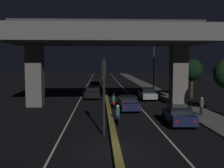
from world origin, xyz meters
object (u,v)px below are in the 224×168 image
(traffic_light_left_of_median, at_px, (104,83))
(car_silver_third, at_px, (147,94))
(motorcycle_red_filtering_mid, at_px, (114,102))
(car_dark_blue_lead, at_px, (179,115))
(car_dark_blue_second, at_px, (128,103))
(street_lamp, at_px, (151,59))
(car_dark_red_second_oncoming, at_px, (96,83))
(motorcycle_blue_filtering_near, at_px, (118,116))
(pedestrian_on_sidewalk, at_px, (202,106))
(car_black_lead_oncoming, at_px, (93,93))

(traffic_light_left_of_median, xyz_separation_m, car_silver_third, (5.74, 15.99, -2.66))
(car_silver_third, xyz_separation_m, motorcycle_red_filtering_mid, (-4.54, -5.35, -0.16))
(car_dark_blue_lead, relative_size, car_dark_blue_second, 0.88)
(car_silver_third, height_order, motorcycle_red_filtering_mid, car_silver_third)
(street_lamp, relative_size, car_dark_blue_second, 1.94)
(car_dark_blue_second, bearing_deg, car_dark_red_second_oncoming, 6.55)
(car_silver_third, height_order, car_dark_red_second_oncoming, car_dark_red_second_oncoming)
(car_dark_red_second_oncoming, height_order, motorcycle_blue_filtering_near, car_dark_red_second_oncoming)
(traffic_light_left_of_median, bearing_deg, pedestrian_on_sidewalk, 32.99)
(car_black_lead_oncoming, relative_size, car_dark_red_second_oncoming, 0.96)
(car_silver_third, distance_m, motorcycle_blue_filtering_near, 13.41)
(traffic_light_left_of_median, relative_size, motorcycle_blue_filtering_near, 2.70)
(street_lamp, height_order, car_dark_red_second_oncoming, street_lamp)
(car_dark_blue_second, xyz_separation_m, motorcycle_blue_filtering_near, (-1.40, -5.63, -0.10))
(car_dark_red_second_oncoming, bearing_deg, car_dark_blue_second, 11.26)
(car_dark_blue_lead, bearing_deg, motorcycle_red_filtering_mid, 32.32)
(motorcycle_blue_filtering_near, bearing_deg, street_lamp, -20.16)
(car_dark_blue_second, bearing_deg, street_lamp, -23.55)
(traffic_light_left_of_median, xyz_separation_m, car_black_lead_oncoming, (-1.13, 17.49, -2.66))
(car_black_lead_oncoming, distance_m, car_dark_red_second_oncoming, 13.14)
(car_dark_red_second_oncoming, bearing_deg, traffic_light_left_of_median, 3.85)
(street_lamp, relative_size, car_black_lead_oncoming, 2.02)
(car_dark_blue_second, height_order, motorcycle_red_filtering_mid, motorcycle_red_filtering_mid)
(car_dark_blue_second, distance_m, pedestrian_on_sidewalk, 7.02)
(car_silver_third, relative_size, car_dark_red_second_oncoming, 0.91)
(traffic_light_left_of_median, xyz_separation_m, motorcycle_red_filtering_mid, (1.19, 10.64, -2.82))
(car_dark_blue_lead, xyz_separation_m, motorcycle_red_filtering_mid, (-4.54, 7.90, -0.13))
(motorcycle_red_filtering_mid, bearing_deg, car_silver_third, -41.91)
(car_dark_blue_lead, height_order, motorcycle_blue_filtering_near, car_dark_blue_lead)
(car_black_lead_oncoming, bearing_deg, motorcycle_red_filtering_mid, 21.57)
(street_lamp, relative_size, car_dark_red_second_oncoming, 1.94)
(car_dark_blue_second, height_order, car_black_lead_oncoming, car_black_lead_oncoming)
(car_dark_red_second_oncoming, height_order, motorcycle_red_filtering_mid, car_dark_red_second_oncoming)
(street_lamp, distance_m, car_silver_third, 7.48)
(traffic_light_left_of_median, height_order, car_black_lead_oncoming, traffic_light_left_of_median)
(traffic_light_left_of_median, relative_size, car_black_lead_oncoming, 1.14)
(car_silver_third, height_order, motorcycle_blue_filtering_near, car_silver_third)
(motorcycle_blue_filtering_near, height_order, motorcycle_red_filtering_mid, motorcycle_blue_filtering_near)
(car_silver_third, distance_m, car_dark_red_second_oncoming, 16.12)
(car_dark_blue_second, relative_size, car_black_lead_oncoming, 1.04)
(traffic_light_left_of_median, bearing_deg, car_black_lead_oncoming, 93.68)
(car_dark_blue_lead, distance_m, car_silver_third, 13.25)
(traffic_light_left_of_median, height_order, motorcycle_blue_filtering_near, traffic_light_left_of_median)
(car_dark_blue_second, relative_size, car_silver_third, 1.11)
(car_silver_third, relative_size, motorcycle_red_filtering_mid, 2.31)
(traffic_light_left_of_median, distance_m, pedestrian_on_sidewalk, 10.62)
(motorcycle_red_filtering_mid, bearing_deg, car_black_lead_oncoming, 17.13)
(traffic_light_left_of_median, height_order, car_dark_blue_second, traffic_light_left_of_median)
(traffic_light_left_of_median, relative_size, pedestrian_on_sidewalk, 3.16)
(car_dark_blue_second, xyz_separation_m, car_black_lead_oncoming, (-3.65, 8.46, 0.06))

